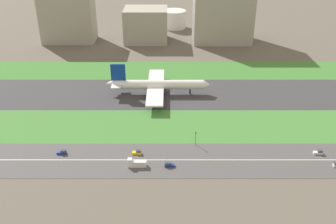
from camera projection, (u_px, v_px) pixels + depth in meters
ground_plane at (173, 94)px, 239.28m from camera, size 800.00×800.00×0.00m
runway at (173, 94)px, 239.26m from camera, size 280.00×46.00×0.10m
grass_median_north at (173, 70)px, 275.64m from camera, size 280.00×36.00×0.10m
grass_median_south at (174, 126)px, 202.88m from camera, size 280.00×36.00×0.10m
highway at (175, 160)px, 174.48m from camera, size 280.00×28.00×0.10m
highway_centerline at (175, 160)px, 174.46m from camera, size 266.00×0.50×0.01m
airliner at (158, 85)px, 236.44m from camera, size 65.00×56.00×19.70m
car_1 at (139, 152)px, 178.58m from camera, size 4.40×1.80×2.00m
car_0 at (320, 153)px, 178.27m from camera, size 4.40×1.80×2.00m
car_3 at (63, 152)px, 178.71m from camera, size 4.40×1.80×2.00m
truck_0 at (138, 163)px, 169.36m from camera, size 8.40×2.50×4.00m
car_4 at (170, 165)px, 169.65m from camera, size 4.40×1.80×2.00m
traffic_light at (197, 137)px, 184.02m from camera, size 0.36×0.50×7.20m
terminal_building at (69, 15)px, 330.29m from camera, size 44.95×26.72×45.45m
hangar_building at (147, 25)px, 333.87m from camera, size 37.66×31.52×28.85m
office_tower at (224, 10)px, 327.61m from camera, size 50.44×33.08×54.91m
fuel_tank_west at (175, 19)px, 376.41m from camera, size 24.91×24.91×17.14m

